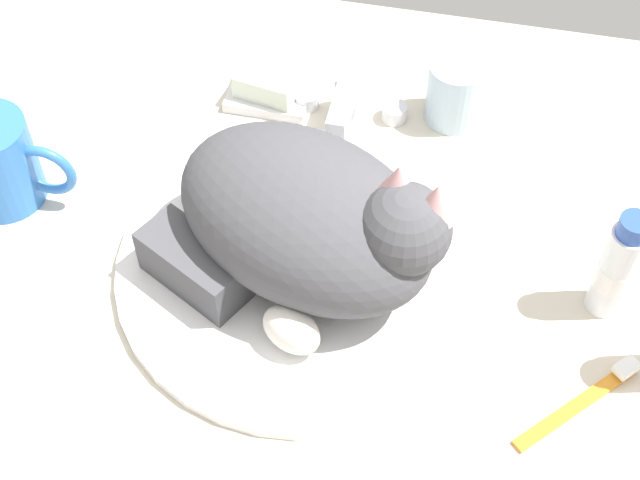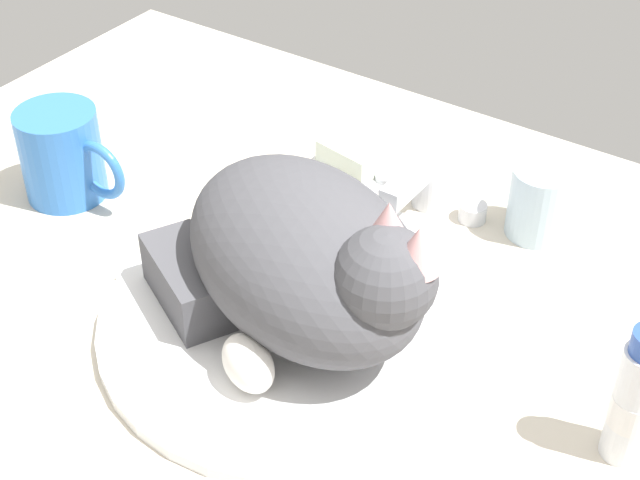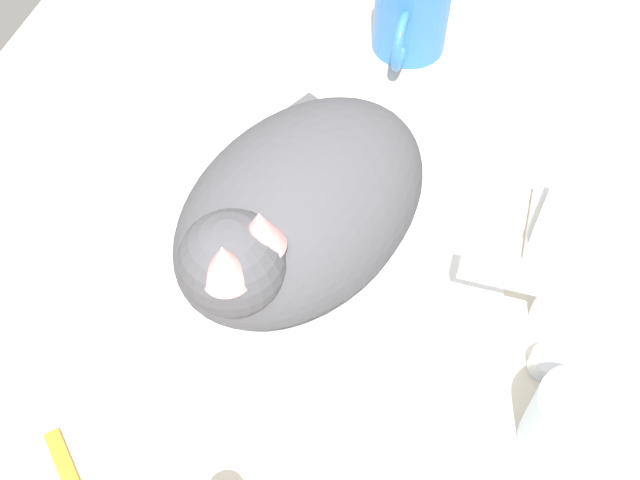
{
  "view_description": "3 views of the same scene",
  "coord_description": "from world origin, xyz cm",
  "px_view_note": "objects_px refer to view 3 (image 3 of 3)",
  "views": [
    {
      "loc": [
        12.46,
        -50.77,
        70.01
      ],
      "look_at": [
        1.74,
        -1.43,
        6.69
      ],
      "focal_mm": 51.5,
      "sensor_mm": 36.0,
      "label": 1
    },
    {
      "loc": [
        36.03,
        -50.91,
        57.57
      ],
      "look_at": [
        -0.71,
        3.34,
        6.96
      ],
      "focal_mm": 54.61,
      "sensor_mm": 36.0,
      "label": 2
    },
    {
      "loc": [
        37.4,
        12.11,
        57.15
      ],
      "look_at": [
        2.93,
        2.32,
        7.93
      ],
      "focal_mm": 42.85,
      "sensor_mm": 36.0,
      "label": 3
    }
  ],
  "objects_px": {
    "faucet": "(542,298)",
    "rinse_cup": "(568,423)",
    "coffee_mug": "(411,12)",
    "cat": "(294,210)",
    "soap_bar": "(568,220)"
  },
  "relations": [
    {
      "from": "faucet",
      "to": "rinse_cup",
      "type": "height_order",
      "value": "rinse_cup"
    },
    {
      "from": "faucet",
      "to": "coffee_mug",
      "type": "relative_size",
      "value": 1.0
    },
    {
      "from": "coffee_mug",
      "to": "rinse_cup",
      "type": "height_order",
      "value": "coffee_mug"
    },
    {
      "from": "faucet",
      "to": "cat",
      "type": "bearing_deg",
      "value": -88.32
    },
    {
      "from": "rinse_cup",
      "to": "coffee_mug",
      "type": "bearing_deg",
      "value": -153.81
    },
    {
      "from": "cat",
      "to": "coffee_mug",
      "type": "bearing_deg",
      "value": 174.0
    },
    {
      "from": "cat",
      "to": "faucet",
      "type": "bearing_deg",
      "value": 91.68
    },
    {
      "from": "faucet",
      "to": "coffee_mug",
      "type": "bearing_deg",
      "value": -150.24
    },
    {
      "from": "soap_bar",
      "to": "faucet",
      "type": "bearing_deg",
      "value": -8.57
    },
    {
      "from": "coffee_mug",
      "to": "rinse_cup",
      "type": "relative_size",
      "value": 1.75
    },
    {
      "from": "cat",
      "to": "rinse_cup",
      "type": "xyz_separation_m",
      "value": [
        0.1,
        0.24,
        -0.04
      ]
    },
    {
      "from": "cat",
      "to": "soap_bar",
      "type": "bearing_deg",
      "value": 113.26
    },
    {
      "from": "coffee_mug",
      "to": "soap_bar",
      "type": "relative_size",
      "value": 1.91
    },
    {
      "from": "faucet",
      "to": "cat",
      "type": "relative_size",
      "value": 0.42
    },
    {
      "from": "cat",
      "to": "coffee_mug",
      "type": "xyz_separation_m",
      "value": [
        -0.32,
        0.03,
        -0.03
      ]
    }
  ]
}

